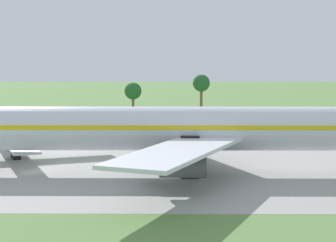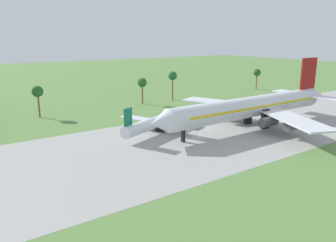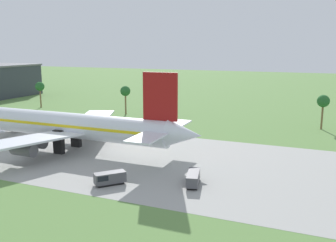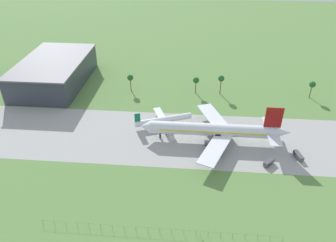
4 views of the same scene
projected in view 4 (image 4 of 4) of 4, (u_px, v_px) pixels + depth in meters
ground_plane at (172, 138)px, 155.23m from camera, size 600.00×600.00×0.00m
taxiway_strip at (172, 137)px, 155.23m from camera, size 320.00×44.00×0.02m
jet_airliner at (215, 130)px, 150.00m from camera, size 68.79×52.17×18.90m
regional_aircraft at (163, 120)px, 162.98m from camera, size 28.05×25.59×8.86m
baggage_tug at (298, 155)px, 141.74m from camera, size 3.40×6.49×2.23m
fuel_truck at (268, 163)px, 137.61m from camera, size 5.18×5.39×2.28m
perimeter_fence at (160, 230)px, 108.18m from camera, size 80.10×0.10×2.10m
no_stopping_sign at (200, 234)px, 107.16m from camera, size 0.44×0.08×1.68m
terminal_building at (54, 72)px, 201.00m from camera, size 36.72×61.20×15.36m
palm_tree_row at (214, 81)px, 188.36m from camera, size 107.74×3.60×11.86m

